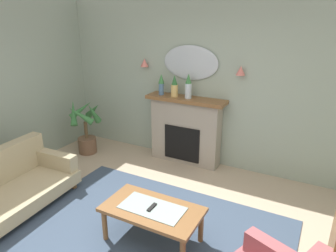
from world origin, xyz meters
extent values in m
cube|color=#93A393|center=(0.00, 2.49, 1.37)|extent=(6.61, 0.10, 2.75)
cube|color=#38475B|center=(0.00, 0.20, 0.01)|extent=(3.20, 2.40, 0.01)
cube|color=gray|center=(-0.44, 2.28, 0.55)|extent=(1.20, 0.28, 1.10)
cube|color=black|center=(-0.44, 2.18, 0.38)|extent=(0.64, 0.12, 0.60)
cube|color=brown|center=(-0.44, 2.26, 1.13)|extent=(1.36, 0.36, 0.06)
cylinder|color=#4C7093|center=(-0.89, 2.24, 1.26)|extent=(0.09, 0.09, 0.20)
cone|color=#38753D|center=(-0.89, 2.24, 1.44)|extent=(0.10, 0.10, 0.16)
cylinder|color=tan|center=(-0.64, 2.24, 1.26)|extent=(0.12, 0.12, 0.20)
cone|color=#2D6633|center=(-0.64, 2.24, 1.44)|extent=(0.10, 0.10, 0.16)
cylinder|color=silver|center=(-0.39, 2.24, 1.28)|extent=(0.11, 0.11, 0.25)
cone|color=#38753D|center=(-0.39, 2.24, 1.49)|extent=(0.10, 0.10, 0.16)
ellipsoid|color=#B2BCC6|center=(-0.44, 2.41, 1.71)|extent=(0.96, 0.06, 0.56)
cone|color=#D17066|center=(-1.29, 2.36, 1.66)|extent=(0.14, 0.14, 0.14)
cone|color=#D17066|center=(0.41, 2.36, 1.66)|extent=(0.14, 0.14, 0.14)
cube|color=brown|center=(0.11, 0.23, 0.42)|extent=(1.10, 0.60, 0.04)
cube|color=#8C9E99|center=(0.11, 0.23, 0.44)|extent=(0.72, 0.36, 0.01)
cylinder|color=brown|center=(-0.38, -0.01, 0.20)|extent=(0.06, 0.06, 0.40)
cylinder|color=brown|center=(-0.38, 0.47, 0.20)|extent=(0.06, 0.06, 0.40)
cylinder|color=brown|center=(0.60, 0.47, 0.20)|extent=(0.06, 0.06, 0.40)
cube|color=black|center=(0.11, 0.23, 0.45)|extent=(0.04, 0.16, 0.02)
cube|color=tan|center=(-1.81, -0.13, 0.19)|extent=(0.93, 1.74, 0.18)
cube|color=tan|center=(-1.85, 0.65, 0.40)|extent=(0.76, 0.20, 0.24)
cylinder|color=brown|center=(-1.51, 0.66, 0.05)|extent=(0.07, 0.07, 0.10)
cylinder|color=brown|center=(-2.19, 0.62, 0.05)|extent=(0.07, 0.07, 0.10)
cylinder|color=brown|center=(-2.21, 1.74, 0.15)|extent=(0.33, 0.33, 0.29)
cylinder|color=brown|center=(-2.21, 1.74, 0.45)|extent=(0.06, 0.06, 0.31)
cone|color=#38753D|center=(-2.02, 1.77, 0.79)|extent=(0.19, 0.40, 0.45)
cone|color=#38753D|center=(-2.15, 1.92, 0.79)|extent=(0.47, 0.26, 0.38)
cone|color=#38753D|center=(-2.37, 1.83, 0.79)|extent=(0.34, 0.47, 0.35)
cone|color=#38753D|center=(-2.35, 1.61, 0.79)|extent=(0.34, 0.36, 0.46)
cone|color=#38753D|center=(-2.13, 1.57, 0.79)|extent=(0.47, 0.30, 0.36)
camera|label=1|loc=(1.62, -2.24, 2.46)|focal=32.99mm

